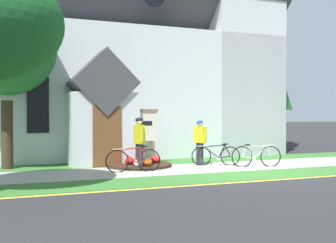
{
  "coord_description": "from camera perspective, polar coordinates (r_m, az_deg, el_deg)",
  "views": [
    {
      "loc": [
        -6.97,
        -10.82,
        1.81
      ],
      "look_at": [
        -1.37,
        3.58,
        1.56
      ],
      "focal_mm": 44.47,
      "sensor_mm": 36.0,
      "label": 1
    }
  ],
  "objects": [
    {
      "name": "yard_deciduous_tree",
      "position": [
        15.04,
        -21.25,
        9.62
      ],
      "size": [
        3.31,
        3.31,
        5.8
      ],
      "color": "#3D2D1E",
      "rests_on": "ground"
    },
    {
      "name": "church_building",
      "position": [
        21.18,
        -4.53,
        9.64
      ],
      "size": [
        13.28,
        11.17,
        13.74
      ],
      "color": "silver",
      "rests_on": "ground"
    },
    {
      "name": "bicycle_yellow",
      "position": [
        14.94,
        6.6,
        -4.63
      ],
      "size": [
        1.63,
        0.64,
        0.81
      ],
      "color": "black",
      "rests_on": "ground"
    },
    {
      "name": "roadside_conifer",
      "position": [
        21.53,
        11.65,
        9.66
      ],
      "size": [
        3.78,
        3.78,
        8.12
      ],
      "color": "#4C3823",
      "rests_on": "ground"
    },
    {
      "name": "curb_paint_stripe",
      "position": [
        11.26,
        8.59,
        -8.31
      ],
      "size": [
        28.0,
        0.16,
        0.01
      ],
      "primitive_type": "cube",
      "color": "yellow",
      "rests_on": "ground"
    },
    {
      "name": "church_lawn",
      "position": [
        15.95,
        -0.8,
        -5.57
      ],
      "size": [
        24.0,
        1.81,
        0.01
      ],
      "primitive_type": "cube",
      "color": "#38722D",
      "rests_on": "ground"
    },
    {
      "name": "bicycle_orange",
      "position": [
        14.8,
        11.99,
        -4.63
      ],
      "size": [
        1.71,
        0.5,
        0.81
      ],
      "color": "black",
      "rests_on": "ground"
    },
    {
      "name": "flower_bed",
      "position": [
        14.58,
        -3.9,
        -5.87
      ],
      "size": [
        2.26,
        2.26,
        0.34
      ],
      "color": "#382319",
      "rests_on": "ground"
    },
    {
      "name": "ground",
      "position": [
        16.48,
        3.92,
        -5.37
      ],
      "size": [
        140.0,
        140.0,
        0.0
      ],
      "primitive_type": "plane",
      "color": "#2B2B2D"
    },
    {
      "name": "sidewalk_slab",
      "position": [
        13.98,
        2.28,
        -6.48
      ],
      "size": [
        32.0,
        2.46,
        0.01
      ],
      "primitive_type": "cube",
      "color": "#A8A59E",
      "rests_on": "ground"
    },
    {
      "name": "distant_hill",
      "position": [
        84.91,
        -21.86,
        -0.35
      ],
      "size": [
        109.75,
        55.58,
        21.29
      ],
      "primitive_type": "ellipsoid",
      "color": "#847A5B",
      "rests_on": "ground"
    },
    {
      "name": "cyclist_in_blue_jersey",
      "position": [
        14.98,
        4.39,
        -2.39
      ],
      "size": [
        0.37,
        0.73,
        1.62
      ],
      "color": "#2D2D33",
      "rests_on": "ground"
    },
    {
      "name": "cyclist_in_yellow_jersey",
      "position": [
        13.77,
        -3.96,
        -2.38
      ],
      "size": [
        0.31,
        0.72,
        1.72
      ],
      "color": "#2D2D33",
      "rests_on": "ground"
    },
    {
      "name": "bicycle_green",
      "position": [
        13.21,
        -4.74,
        -5.28
      ],
      "size": [
        1.75,
        0.21,
        0.85
      ],
      "color": "black",
      "rests_on": "ground"
    },
    {
      "name": "grass_verge",
      "position": [
        12.13,
        6.23,
        -7.64
      ],
      "size": [
        32.0,
        1.69,
        0.01
      ],
      "primitive_type": "cube",
      "color": "#38722D",
      "rests_on": "ground"
    },
    {
      "name": "church_sign",
      "position": [
        15.01,
        -4.57,
        -0.9
      ],
      "size": [
        1.73,
        0.13,
        2.01
      ],
      "color": "#7F6047",
      "rests_on": "ground"
    }
  ]
}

